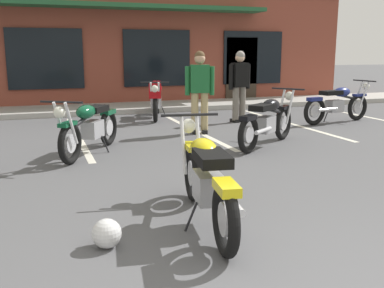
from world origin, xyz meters
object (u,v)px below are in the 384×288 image
at_px(person_in_black_shirt, 239,82).
at_px(person_by_back_row, 200,87).
at_px(motorcycle_foreground_classic, 206,178).
at_px(motorcycle_blue_standard, 268,120).
at_px(helmet_on_pavement, 107,233).
at_px(motorcycle_cream_vintage, 90,126).
at_px(motorcycle_orange_scrambler, 156,98).
at_px(motorcycle_red_sportbike, 338,103).

distance_m(person_in_black_shirt, person_by_back_row, 1.75).
relative_size(motorcycle_foreground_classic, person_in_black_shirt, 1.25).
xyz_separation_m(motorcycle_blue_standard, helmet_on_pavement, (-3.38, -3.34, -0.33)).
bearing_deg(motorcycle_blue_standard, motorcycle_cream_vintage, 173.20).
xyz_separation_m(person_in_black_shirt, helmet_on_pavement, (-4.05, -5.97, -0.82)).
xyz_separation_m(person_in_black_shirt, person_by_back_row, (-1.39, -1.06, 0.00)).
bearing_deg(motorcycle_foreground_classic, motorcycle_cream_vintage, 101.72).
xyz_separation_m(motorcycle_blue_standard, motorcycle_orange_scrambler, (-1.04, 3.87, 0.07)).
height_order(motorcycle_orange_scrambler, person_by_back_row, person_by_back_row).
bearing_deg(motorcycle_red_sportbike, motorcycle_orange_scrambler, 152.21).
relative_size(motorcycle_orange_scrambler, person_in_black_shirt, 1.23).
distance_m(motorcycle_blue_standard, person_by_back_row, 1.80).
height_order(motorcycle_red_sportbike, motorcycle_cream_vintage, same).
height_order(motorcycle_red_sportbike, person_by_back_row, person_by_back_row).
distance_m(person_by_back_row, helmet_on_pavement, 5.64).
distance_m(motorcycle_red_sportbike, motorcycle_orange_scrambler, 4.40).
height_order(motorcycle_foreground_classic, motorcycle_cream_vintage, same).
bearing_deg(motorcycle_cream_vintage, person_in_black_shirt, 31.22).
bearing_deg(motorcycle_foreground_classic, motorcycle_red_sportbike, 43.23).
bearing_deg(helmet_on_pavement, motorcycle_cream_vintage, 85.34).
height_order(person_in_black_shirt, helmet_on_pavement, person_in_black_shirt).
xyz_separation_m(motorcycle_orange_scrambler, person_by_back_row, (0.32, -2.29, 0.42)).
bearing_deg(person_in_black_shirt, motorcycle_orange_scrambler, 144.28).
xyz_separation_m(person_by_back_row, helmet_on_pavement, (-2.66, -4.91, -0.82)).
distance_m(person_in_black_shirt, helmet_on_pavement, 7.26).
xyz_separation_m(motorcycle_red_sportbike, motorcycle_orange_scrambler, (-3.89, 2.05, 0.07)).
relative_size(motorcycle_orange_scrambler, helmet_on_pavement, 7.91).
bearing_deg(helmet_on_pavement, motorcycle_orange_scrambler, 71.99).
bearing_deg(person_in_black_shirt, motorcycle_foreground_classic, -117.92).
distance_m(motorcycle_foreground_classic, person_in_black_shirt, 6.49).
xyz_separation_m(motorcycle_cream_vintage, helmet_on_pavement, (-0.30, -3.70, -0.33)).
xyz_separation_m(motorcycle_blue_standard, person_in_black_shirt, (0.67, 2.64, 0.49)).
relative_size(motorcycle_foreground_classic, motorcycle_cream_vintage, 1.13).
distance_m(motorcycle_red_sportbike, motorcycle_cream_vintage, 6.10).
relative_size(motorcycle_red_sportbike, motorcycle_blue_standard, 1.16).
bearing_deg(person_by_back_row, motorcycle_orange_scrambler, 97.94).
height_order(motorcycle_blue_standard, person_by_back_row, person_by_back_row).
distance_m(motorcycle_orange_scrambler, person_by_back_row, 2.35).
bearing_deg(helmet_on_pavement, motorcycle_foreground_classic, 14.01).
distance_m(motorcycle_cream_vintage, person_in_black_shirt, 4.41).
relative_size(motorcycle_red_sportbike, person_in_black_shirt, 1.25).
bearing_deg(person_in_black_shirt, helmet_on_pavement, -124.13).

